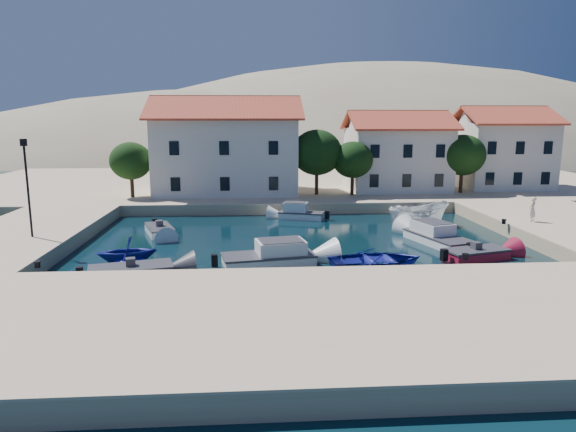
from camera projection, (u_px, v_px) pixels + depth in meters
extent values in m
plane|color=black|center=(319.00, 285.00, 26.38)|extent=(400.00, 400.00, 0.00)
cube|color=#C9AD89|center=(338.00, 321.00, 20.40)|extent=(52.00, 12.00, 1.00)
cube|color=#C9AD89|center=(23.00, 238.00, 34.83)|extent=(8.00, 20.00, 1.00)
cube|color=#C9AD89|center=(296.00, 184.00, 63.68)|extent=(80.00, 36.00, 1.00)
ellipsoid|color=gray|center=(229.00, 227.00, 137.27)|extent=(198.00, 126.00, 72.00)
ellipsoid|color=gray|center=(376.00, 228.00, 160.80)|extent=(220.00, 176.00, 99.00)
cube|color=silver|center=(227.00, 156.00, 52.56)|extent=(14.00, 9.00, 7.50)
pyramid|color=#AD3927|center=(226.00, 107.00, 51.66)|extent=(14.70, 9.45, 2.20)
cube|color=silver|center=(396.00, 159.00, 54.83)|extent=(10.00, 8.00, 6.50)
pyramid|color=#AD3927|center=(398.00, 120.00, 54.06)|extent=(10.50, 8.40, 1.80)
cube|color=silver|center=(501.00, 155.00, 56.56)|extent=(9.00, 8.00, 7.00)
pyramid|color=#AD3927|center=(504.00, 115.00, 55.74)|extent=(9.45, 8.40, 1.80)
cylinder|color=#382314|center=(132.00, 184.00, 49.48)|extent=(0.36, 0.36, 2.50)
ellipsoid|color=black|center=(131.00, 161.00, 49.06)|extent=(4.00, 4.00, 3.60)
cylinder|color=#382314|center=(317.00, 180.00, 51.12)|extent=(0.36, 0.36, 3.00)
ellipsoid|color=black|center=(317.00, 152.00, 50.62)|extent=(5.00, 5.00, 4.50)
cylinder|color=#382314|center=(352.00, 182.00, 50.91)|extent=(0.36, 0.36, 2.50)
ellipsoid|color=black|center=(353.00, 160.00, 50.49)|extent=(4.00, 4.00, 3.60)
cylinder|color=#382314|center=(461.00, 179.00, 52.63)|extent=(0.36, 0.36, 2.75)
ellipsoid|color=black|center=(463.00, 155.00, 52.17)|extent=(4.60, 4.60, 4.14)
cylinder|color=black|center=(28.00, 190.00, 32.32)|extent=(0.14, 0.14, 6.00)
cube|color=black|center=(23.00, 142.00, 31.77)|extent=(0.35, 0.25, 0.45)
cylinder|color=black|center=(37.00, 265.00, 26.00)|extent=(0.36, 0.36, 0.30)
cylinder|color=black|center=(465.00, 257.00, 27.48)|extent=(0.36, 0.36, 0.30)
cylinder|color=black|center=(504.00, 222.00, 36.95)|extent=(0.36, 0.36, 0.30)
cube|color=#3A383E|center=(131.00, 272.00, 27.77)|extent=(4.63, 2.93, 0.90)
cube|color=#3A383E|center=(131.00, 266.00, 27.71)|extent=(4.74, 2.99, 0.10)
cube|color=#3A383E|center=(131.00, 263.00, 27.66)|extent=(0.61, 0.61, 0.50)
cube|color=white|center=(268.00, 260.00, 30.17)|extent=(5.58, 3.16, 0.90)
cube|color=#3A383E|center=(268.00, 255.00, 30.10)|extent=(5.71, 3.22, 0.10)
cube|color=white|center=(268.00, 249.00, 30.04)|extent=(3.08, 2.38, 0.90)
imported|color=navy|center=(376.00, 267.00, 29.61)|extent=(5.88, 4.53, 1.13)
cube|color=maroon|center=(476.00, 255.00, 31.36)|extent=(4.19, 2.72, 0.90)
cube|color=#3A383E|center=(476.00, 250.00, 31.30)|extent=(4.28, 2.78, 0.10)
cube|color=#3A383E|center=(476.00, 246.00, 31.26)|extent=(0.62, 0.62, 0.50)
cube|color=white|center=(438.00, 240.00, 35.17)|extent=(3.60, 5.77, 0.90)
cube|color=#3A383E|center=(439.00, 236.00, 35.11)|extent=(3.67, 5.91, 0.10)
cube|color=white|center=(439.00, 230.00, 35.04)|extent=(2.58, 3.25, 0.90)
imported|color=white|center=(418.00, 227.00, 40.86)|extent=(5.80, 3.57, 2.10)
cube|color=white|center=(412.00, 215.00, 44.36)|extent=(2.45, 3.94, 0.90)
cube|color=#3A383E|center=(412.00, 211.00, 44.30)|extent=(2.51, 4.03, 0.10)
cube|color=#3A383E|center=(412.00, 209.00, 44.26)|extent=(0.59, 0.59, 0.50)
imported|color=navy|center=(128.00, 263.00, 30.43)|extent=(3.84, 3.47, 1.78)
cube|color=white|center=(160.00, 231.00, 38.09)|extent=(2.79, 4.06, 0.90)
cube|color=#3A383E|center=(159.00, 227.00, 38.03)|extent=(2.85, 4.15, 0.10)
cube|color=#3A383E|center=(159.00, 224.00, 37.99)|extent=(0.64, 0.64, 0.50)
cube|color=white|center=(301.00, 216.00, 43.99)|extent=(4.02, 2.62, 0.90)
cube|color=#3A383E|center=(302.00, 212.00, 43.93)|extent=(4.11, 2.68, 0.10)
cube|color=white|center=(302.00, 208.00, 43.86)|extent=(2.28, 1.87, 0.90)
imported|color=beige|center=(532.00, 209.00, 37.62)|extent=(0.79, 0.76, 1.82)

